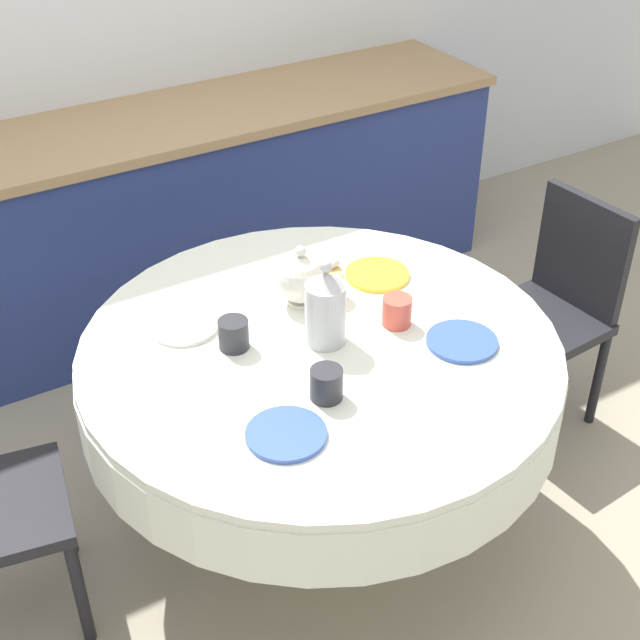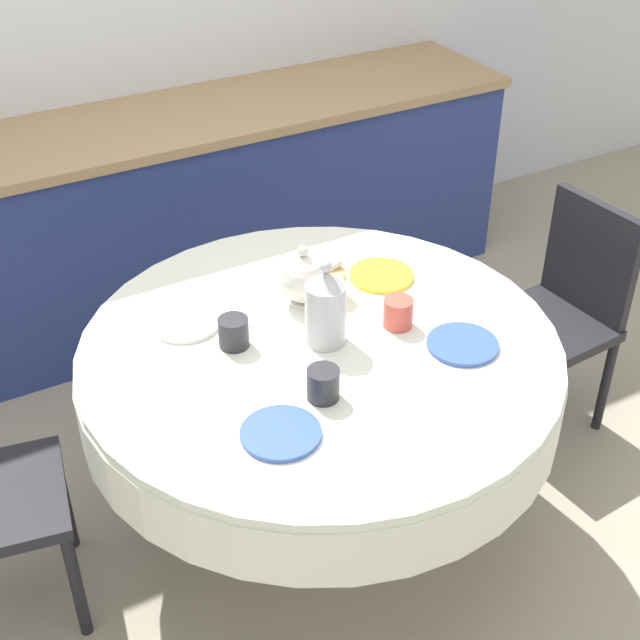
# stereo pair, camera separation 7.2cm
# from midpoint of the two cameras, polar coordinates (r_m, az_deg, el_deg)

# --- Properties ---
(ground_plane) EXTENTS (12.00, 12.00, 0.00)m
(ground_plane) POSITION_cam_midpoint_polar(r_m,az_deg,el_deg) (3.08, 0.69, -12.86)
(ground_plane) COLOR #9E937F
(wall_back) EXTENTS (7.00, 0.05, 2.60)m
(wall_back) POSITION_cam_midpoint_polar(r_m,az_deg,el_deg) (3.87, -13.31, 19.28)
(wall_back) COLOR silver
(wall_back) RESTS_ON ground_plane
(kitchen_counter) EXTENTS (3.24, 0.64, 0.91)m
(kitchen_counter) POSITION_cam_midpoint_polar(r_m,az_deg,el_deg) (3.88, -10.13, 6.15)
(kitchen_counter) COLOR navy
(kitchen_counter) RESTS_ON ground_plane
(dining_table) EXTENTS (1.41, 1.41, 0.75)m
(dining_table) POSITION_cam_midpoint_polar(r_m,az_deg,el_deg) (2.65, 0.78, -3.60)
(dining_table) COLOR tan
(dining_table) RESTS_ON ground_plane
(chair_left) EXTENTS (0.43, 0.43, 0.87)m
(chair_left) POSITION_cam_midpoint_polar(r_m,az_deg,el_deg) (3.32, 15.84, 0.81)
(chair_left) COLOR black
(chair_left) RESTS_ON ground_plane
(plate_near_left) EXTENTS (0.21, 0.21, 0.01)m
(plate_near_left) POSITION_cam_midpoint_polar(r_m,az_deg,el_deg) (2.26, -1.61, -7.27)
(plate_near_left) COLOR #3856AD
(plate_near_left) RESTS_ON dining_table
(cup_near_left) EXTENTS (0.09, 0.09, 0.09)m
(cup_near_left) POSITION_cam_midpoint_polar(r_m,az_deg,el_deg) (2.35, 1.08, -4.12)
(cup_near_left) COLOR #28282D
(cup_near_left) RESTS_ON dining_table
(plate_near_right) EXTENTS (0.21, 0.21, 0.01)m
(plate_near_right) POSITION_cam_midpoint_polar(r_m,az_deg,el_deg) (2.59, 9.89, -1.55)
(plate_near_right) COLOR #3856AD
(plate_near_right) RESTS_ON dining_table
(cup_near_right) EXTENTS (0.09, 0.09, 0.09)m
(cup_near_right) POSITION_cam_midpoint_polar(r_m,az_deg,el_deg) (2.63, 5.81, 0.46)
(cup_near_right) COLOR #CC4C3D
(cup_near_right) RESTS_ON dining_table
(plate_far_left) EXTENTS (0.21, 0.21, 0.01)m
(plate_far_left) POSITION_cam_midpoint_polar(r_m,az_deg,el_deg) (2.67, -7.82, -0.18)
(plate_far_left) COLOR white
(plate_far_left) RESTS_ON dining_table
(cup_far_left) EXTENTS (0.09, 0.09, 0.09)m
(cup_far_left) POSITION_cam_midpoint_polar(r_m,az_deg,el_deg) (2.55, -4.74, -0.80)
(cup_far_left) COLOR #28282D
(cup_far_left) RESTS_ON dining_table
(plate_far_right) EXTENTS (0.21, 0.21, 0.01)m
(plate_far_right) POSITION_cam_midpoint_polar(r_m,az_deg,el_deg) (2.88, 4.66, 2.85)
(plate_far_right) COLOR yellow
(plate_far_right) RESTS_ON dining_table
(cup_far_right) EXTENTS (0.09, 0.09, 0.09)m
(cup_far_right) POSITION_cam_midpoint_polar(r_m,az_deg,el_deg) (2.75, 1.55, 2.28)
(cup_far_right) COLOR #DBB766
(cup_far_right) RESTS_ON dining_table
(coffee_carafe) EXTENTS (0.12, 0.12, 0.27)m
(coffee_carafe) POSITION_cam_midpoint_polar(r_m,az_deg,el_deg) (2.51, 1.19, 0.78)
(coffee_carafe) COLOR #B2B2B7
(coffee_carafe) RESTS_ON dining_table
(teapot) EXTENTS (0.21, 0.15, 0.20)m
(teapot) POSITION_cam_midpoint_polar(r_m,az_deg,el_deg) (2.70, -0.28, 2.70)
(teapot) COLOR silver
(teapot) RESTS_ON dining_table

